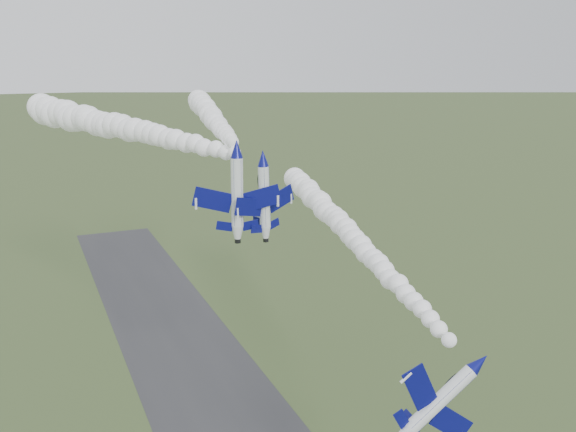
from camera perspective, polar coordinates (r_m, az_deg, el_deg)
name	(u,v)px	position (r m, az deg, el deg)	size (l,w,h in m)	color
runway	(229,426)	(113.04, -5.30, -18.13)	(24.00, 260.00, 0.04)	#303033
jet_lead	(480,363)	(72.90, 16.72, -12.41)	(7.49, 13.75, 8.84)	white
smoke_trail_jet_lead	(348,233)	(108.29, 5.38, -1.48)	(4.81, 78.14, 4.81)	white
jet_pair_left	(237,149)	(83.50, -4.58, 6.00)	(11.79, 13.82, 3.42)	white
smoke_trail_jet_pair_left	(211,116)	(118.28, -6.88, 8.85)	(4.60, 62.88, 4.60)	white
jet_pair_right	(263,158)	(85.03, -2.20, 5.17)	(10.63, 12.19, 3.15)	white
smoke_trail_jet_pair_right	(119,127)	(115.38, -14.76, 7.66)	(5.82, 69.40, 5.82)	white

